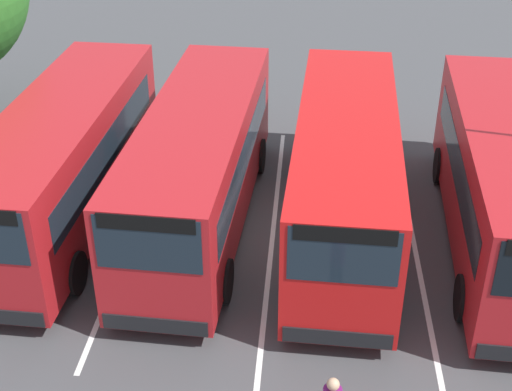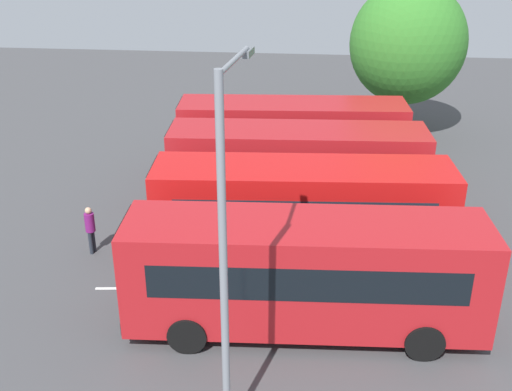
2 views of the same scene
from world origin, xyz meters
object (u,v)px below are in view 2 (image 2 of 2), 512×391
street_lamp (226,242)px  pedestrian (90,226)px  bus_far_right (304,272)px  depot_tree (408,44)px  bus_center_left (297,166)px  bus_center_right (301,209)px  bus_far_left (291,136)px

street_lamp → pedestrian: bearing=43.9°
bus_far_right → depot_tree: size_ratio=1.27×
bus_far_right → pedestrian: (7.03, -3.40, -0.79)m
bus_center_left → street_lamp: (0.93, 11.01, 2.82)m
bus_far_right → street_lamp: bearing=65.1°
depot_tree → street_lamp: bearing=74.1°
bus_center_right → bus_far_left: bearing=-88.5°
bus_center_right → bus_far_right: (-0.21, 3.80, 0.00)m
bus_far_left → street_lamp: street_lamp is taller
bus_far_left → bus_far_right: bearing=90.7°
bus_far_left → bus_far_right: same height
bus_center_left → street_lamp: bearing=81.9°
bus_far_right → bus_center_right: bearing=-90.0°
bus_far_right → street_lamp: (1.45, 3.64, 2.82)m
bus_far_left → depot_tree: (-5.19, -5.85, 2.79)m
bus_far_left → bus_center_left: (-0.36, 3.39, 0.00)m
bus_center_left → street_lamp: 11.41m
pedestrian → depot_tree: size_ratio=0.22×
pedestrian → bus_center_left: bearing=42.5°
bus_center_right → pedestrian: 6.88m
bus_far_right → bus_far_left: bearing=-88.5°
bus_far_left → street_lamp: 14.69m
bus_far_left → bus_center_right: bearing=91.5°
bus_far_right → pedestrian: size_ratio=5.75×
bus_far_left → depot_tree: depot_tree is taller
bus_center_right → bus_far_right: size_ratio=1.00×
bus_center_right → pedestrian: size_ratio=5.76×
bus_far_left → bus_far_right: (-0.88, 10.76, 0.00)m
bus_far_left → depot_tree: size_ratio=1.27×
depot_tree → bus_far_left: bearing=48.4°
bus_far_right → depot_tree: 17.39m
bus_far_right → depot_tree: depot_tree is taller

